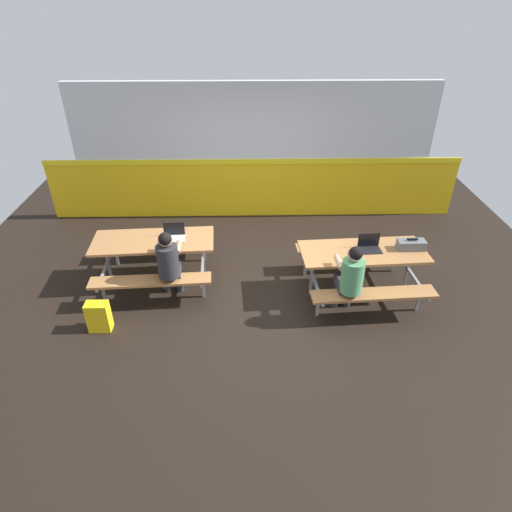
{
  "coord_description": "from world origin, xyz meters",
  "views": [
    {
      "loc": [
        -0.11,
        -5.45,
        4.06
      ],
      "look_at": [
        0.0,
        0.1,
        0.55
      ],
      "focal_mm": 30.54,
      "sensor_mm": 36.0,
      "label": 1
    }
  ],
  "objects_px": {
    "laptop_silver": "(174,235)",
    "laptop_dark": "(369,246)",
    "toolbox_grey": "(411,245)",
    "backpack_dark": "(99,316)",
    "student_further": "(350,276)",
    "picnic_table_left": "(154,249)",
    "student_nearer": "(169,261)",
    "picnic_table_right": "(362,260)"
  },
  "relations": [
    {
      "from": "student_further",
      "to": "laptop_dark",
      "type": "relative_size",
      "value": 3.63
    },
    {
      "from": "laptop_dark",
      "to": "backpack_dark",
      "type": "xyz_separation_m",
      "value": [
        -3.81,
        -0.82,
        -0.57
      ]
    },
    {
      "from": "student_nearer",
      "to": "toolbox_grey",
      "type": "bearing_deg",
      "value": 3.28
    },
    {
      "from": "picnic_table_right",
      "to": "laptop_dark",
      "type": "height_order",
      "value": "laptop_dark"
    },
    {
      "from": "picnic_table_right",
      "to": "student_further",
      "type": "relative_size",
      "value": 1.55
    },
    {
      "from": "picnic_table_right",
      "to": "laptop_silver",
      "type": "xyz_separation_m",
      "value": [
        -2.81,
        0.44,
        0.21
      ]
    },
    {
      "from": "picnic_table_left",
      "to": "picnic_table_right",
      "type": "height_order",
      "value": "same"
    },
    {
      "from": "student_nearer",
      "to": "toolbox_grey",
      "type": "height_order",
      "value": "student_nearer"
    },
    {
      "from": "picnic_table_left",
      "to": "picnic_table_right",
      "type": "xyz_separation_m",
      "value": [
        3.12,
        -0.38,
        0.0
      ]
    },
    {
      "from": "picnic_table_left",
      "to": "laptop_dark",
      "type": "height_order",
      "value": "laptop_dark"
    },
    {
      "from": "picnic_table_right",
      "to": "laptop_dark",
      "type": "relative_size",
      "value": 5.62
    },
    {
      "from": "picnic_table_left",
      "to": "student_further",
      "type": "bearing_deg",
      "value": -18.72
    },
    {
      "from": "picnic_table_left",
      "to": "student_further",
      "type": "relative_size",
      "value": 1.55
    },
    {
      "from": "student_further",
      "to": "backpack_dark",
      "type": "bearing_deg",
      "value": -176.67
    },
    {
      "from": "student_further",
      "to": "laptop_dark",
      "type": "height_order",
      "value": "student_further"
    },
    {
      "from": "student_nearer",
      "to": "laptop_dark",
      "type": "xyz_separation_m",
      "value": [
        2.9,
        0.2,
        0.08
      ]
    },
    {
      "from": "laptop_silver",
      "to": "laptop_dark",
      "type": "height_order",
      "value": "same"
    },
    {
      "from": "toolbox_grey",
      "to": "backpack_dark",
      "type": "bearing_deg",
      "value": -169.52
    },
    {
      "from": "laptop_dark",
      "to": "picnic_table_left",
      "type": "bearing_deg",
      "value": 174.03
    },
    {
      "from": "picnic_table_left",
      "to": "toolbox_grey",
      "type": "xyz_separation_m",
      "value": [
        3.83,
        -0.34,
        0.24
      ]
    },
    {
      "from": "student_nearer",
      "to": "backpack_dark",
      "type": "bearing_deg",
      "value": -145.79
    },
    {
      "from": "laptop_dark",
      "to": "toolbox_grey",
      "type": "bearing_deg",
      "value": -0.1
    },
    {
      "from": "student_nearer",
      "to": "toolbox_grey",
      "type": "relative_size",
      "value": 3.02
    },
    {
      "from": "picnic_table_right",
      "to": "backpack_dark",
      "type": "xyz_separation_m",
      "value": [
        -3.71,
        -0.77,
        -0.36
      ]
    },
    {
      "from": "laptop_silver",
      "to": "toolbox_grey",
      "type": "bearing_deg",
      "value": -6.41
    },
    {
      "from": "toolbox_grey",
      "to": "student_further",
      "type": "bearing_deg",
      "value": -148.43
    },
    {
      "from": "laptop_silver",
      "to": "backpack_dark",
      "type": "xyz_separation_m",
      "value": [
        -0.91,
        -1.21,
        -0.57
      ]
    },
    {
      "from": "laptop_silver",
      "to": "backpack_dark",
      "type": "distance_m",
      "value": 1.62
    },
    {
      "from": "picnic_table_left",
      "to": "laptop_silver",
      "type": "xyz_separation_m",
      "value": [
        0.32,
        0.06,
        0.21
      ]
    },
    {
      "from": "laptop_dark",
      "to": "laptop_silver",
      "type": "bearing_deg",
      "value": 172.28
    },
    {
      "from": "student_nearer",
      "to": "laptop_silver",
      "type": "bearing_deg",
      "value": 89.79
    },
    {
      "from": "picnic_table_left",
      "to": "student_further",
      "type": "distance_m",
      "value": 2.98
    },
    {
      "from": "picnic_table_left",
      "to": "backpack_dark",
      "type": "relative_size",
      "value": 4.25
    },
    {
      "from": "student_nearer",
      "to": "laptop_dark",
      "type": "bearing_deg",
      "value": 3.99
    },
    {
      "from": "picnic_table_right",
      "to": "toolbox_grey",
      "type": "relative_size",
      "value": 4.67
    },
    {
      "from": "backpack_dark",
      "to": "laptop_dark",
      "type": "bearing_deg",
      "value": 12.12
    },
    {
      "from": "laptop_silver",
      "to": "backpack_dark",
      "type": "bearing_deg",
      "value": -126.85
    },
    {
      "from": "picnic_table_left",
      "to": "laptop_dark",
      "type": "distance_m",
      "value": 3.24
    },
    {
      "from": "laptop_silver",
      "to": "toolbox_grey",
      "type": "relative_size",
      "value": 0.83
    },
    {
      "from": "student_further",
      "to": "student_nearer",
      "type": "bearing_deg",
      "value": 170.55
    },
    {
      "from": "picnic_table_left",
      "to": "picnic_table_right",
      "type": "bearing_deg",
      "value": -6.93
    },
    {
      "from": "toolbox_grey",
      "to": "laptop_silver",
      "type": "bearing_deg",
      "value": 173.59
    }
  ]
}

